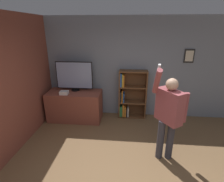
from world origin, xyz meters
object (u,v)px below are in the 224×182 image
at_px(game_console, 64,93).
at_px(bookshelf, 130,96).
at_px(television, 74,76).
at_px(person, 169,112).

relative_size(game_console, bookshelf, 0.16).
distance_m(television, bookshelf, 1.59).
bearing_deg(person, television, -159.52).
bearing_deg(television, bookshelf, 5.75).
bearing_deg(bookshelf, television, -174.25).
bearing_deg(game_console, bookshelf, 15.57).
bearing_deg(television, game_console, -122.27).
height_order(game_console, person, person).
relative_size(television, bookshelf, 0.72).
distance_m(bookshelf, person, 1.81).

